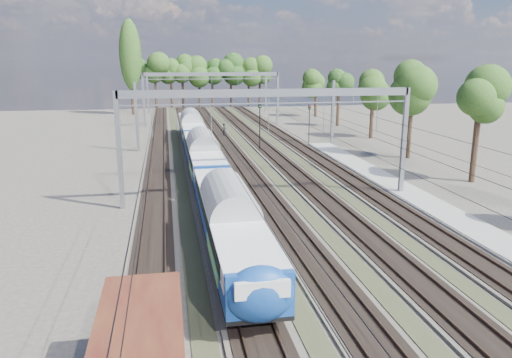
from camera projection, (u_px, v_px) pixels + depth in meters
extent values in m
cube|color=#47423A|center=(158.00, 166.00, 53.36)|extent=(3.00, 130.00, 0.15)
cube|color=black|center=(158.00, 165.00, 53.34)|extent=(2.50, 130.00, 0.06)
cube|color=#473326|center=(151.00, 165.00, 53.19)|extent=(0.08, 130.00, 0.14)
cube|color=#473326|center=(165.00, 164.00, 53.44)|extent=(0.08, 130.00, 0.14)
cube|color=#47423A|center=(200.00, 165.00, 54.13)|extent=(3.00, 130.00, 0.15)
cube|color=black|center=(200.00, 164.00, 54.11)|extent=(2.50, 130.00, 0.06)
cube|color=#473326|center=(193.00, 163.00, 53.96)|extent=(0.08, 130.00, 0.14)
cube|color=#473326|center=(207.00, 163.00, 54.21)|extent=(0.08, 130.00, 0.14)
cube|color=#47423A|center=(241.00, 163.00, 54.91)|extent=(3.00, 130.00, 0.15)
cube|color=black|center=(241.00, 162.00, 54.89)|extent=(2.50, 130.00, 0.06)
cube|color=#473326|center=(234.00, 162.00, 54.74)|extent=(0.08, 130.00, 0.14)
cube|color=#473326|center=(247.00, 161.00, 54.99)|extent=(0.08, 130.00, 0.14)
cube|color=#47423A|center=(281.00, 162.00, 55.69)|extent=(3.00, 130.00, 0.15)
cube|color=black|center=(281.00, 161.00, 55.66)|extent=(2.50, 130.00, 0.06)
cube|color=#473326|center=(274.00, 160.00, 55.52)|extent=(0.08, 130.00, 0.14)
cube|color=#473326|center=(287.00, 160.00, 55.76)|extent=(0.08, 130.00, 0.14)
cube|color=#47423A|center=(319.00, 160.00, 56.46)|extent=(3.00, 130.00, 0.15)
cube|color=black|center=(319.00, 159.00, 56.44)|extent=(2.50, 130.00, 0.06)
cube|color=#473326|center=(313.00, 159.00, 56.29)|extent=(0.08, 130.00, 0.14)
cube|color=#473326|center=(326.00, 158.00, 56.54)|extent=(0.08, 130.00, 0.14)
cube|color=#353222|center=(179.00, 166.00, 53.76)|extent=(1.10, 130.00, 0.05)
cube|color=#353222|center=(221.00, 164.00, 54.53)|extent=(1.10, 130.00, 0.05)
cube|color=#353222|center=(261.00, 163.00, 55.31)|extent=(1.10, 130.00, 0.05)
cube|color=#353222|center=(300.00, 161.00, 56.08)|extent=(1.10, 130.00, 0.05)
cube|color=gray|center=(476.00, 231.00, 33.05)|extent=(3.00, 70.00, 0.30)
cube|color=gray|center=(119.00, 151.00, 37.54)|extent=(0.35, 0.35, 9.00)
cube|color=gray|center=(404.00, 142.00, 41.50)|extent=(0.35, 0.35, 9.00)
cube|color=gray|center=(269.00, 93.00, 38.53)|extent=(23.00, 0.35, 0.60)
cube|color=gray|center=(144.00, 100.00, 83.45)|extent=(0.35, 0.35, 9.00)
cube|color=gray|center=(278.00, 98.00, 87.41)|extent=(0.35, 0.35, 9.00)
cube|color=gray|center=(212.00, 74.00, 84.44)|extent=(23.00, 0.35, 0.60)
cube|color=gray|center=(137.00, 117.00, 61.51)|extent=(0.35, 0.35, 8.50)
cube|color=gray|center=(148.00, 93.00, 104.55)|extent=(0.35, 0.35, 8.50)
cube|color=gray|center=(333.00, 113.00, 65.87)|extent=(0.35, 0.35, 8.50)
cube|color=gray|center=(266.00, 92.00, 108.91)|extent=(0.35, 0.35, 8.50)
cylinder|color=black|center=(155.00, 115.00, 52.08)|extent=(0.03, 130.00, 0.03)
cylinder|color=black|center=(155.00, 105.00, 51.82)|extent=(0.03, 130.00, 0.03)
cylinder|color=black|center=(199.00, 115.00, 52.86)|extent=(0.03, 130.00, 0.03)
cylinder|color=black|center=(198.00, 104.00, 52.60)|extent=(0.03, 130.00, 0.03)
cylinder|color=black|center=(241.00, 114.00, 53.63)|extent=(0.03, 130.00, 0.03)
cylinder|color=black|center=(240.00, 103.00, 53.37)|extent=(0.03, 130.00, 0.03)
cylinder|color=black|center=(281.00, 113.00, 54.41)|extent=(0.03, 130.00, 0.03)
cylinder|color=black|center=(281.00, 103.00, 54.15)|extent=(0.03, 130.00, 0.03)
cylinder|color=black|center=(321.00, 112.00, 55.18)|extent=(0.03, 130.00, 0.03)
cylinder|color=black|center=(321.00, 102.00, 54.93)|extent=(0.03, 130.00, 0.03)
cylinder|color=black|center=(136.00, 92.00, 116.29)|extent=(0.56, 0.56, 7.26)
sphere|color=#1D3915|center=(134.00, 67.00, 114.93)|extent=(4.69, 4.69, 4.69)
cylinder|color=black|center=(151.00, 94.00, 115.57)|extent=(0.56, 0.56, 6.41)
sphere|color=#1D3915|center=(150.00, 72.00, 114.37)|extent=(3.90, 3.90, 3.90)
cylinder|color=black|center=(172.00, 93.00, 116.19)|extent=(0.56, 0.56, 7.10)
sphere|color=#1D3915|center=(171.00, 68.00, 114.85)|extent=(4.70, 4.70, 4.70)
cylinder|color=black|center=(188.00, 93.00, 117.09)|extent=(0.56, 0.56, 7.01)
sphere|color=#1D3915|center=(187.00, 68.00, 115.77)|extent=(3.95, 3.95, 3.95)
cylinder|color=black|center=(203.00, 93.00, 118.85)|extent=(0.56, 0.56, 6.72)
sphere|color=#1D3915|center=(202.00, 70.00, 117.59)|extent=(4.49, 4.49, 4.49)
cylinder|color=black|center=(216.00, 92.00, 118.23)|extent=(0.56, 0.56, 7.25)
sphere|color=#1D3915|center=(215.00, 67.00, 116.86)|extent=(4.98, 4.98, 4.98)
cylinder|color=black|center=(231.00, 94.00, 121.25)|extent=(0.56, 0.56, 5.69)
sphere|color=#1D3915|center=(230.00, 75.00, 120.18)|extent=(5.37, 5.37, 5.37)
cylinder|color=black|center=(247.00, 92.00, 119.94)|extent=(0.56, 0.56, 6.90)
sphere|color=#1D3915|center=(247.00, 68.00, 118.64)|extent=(4.08, 4.08, 4.08)
cylinder|color=black|center=(264.00, 92.00, 119.53)|extent=(0.56, 0.56, 7.08)
sphere|color=#1D3915|center=(264.00, 67.00, 118.19)|extent=(5.41, 5.41, 5.41)
cylinder|color=black|center=(479.00, 154.00, 46.27)|extent=(0.56, 0.56, 5.32)
sphere|color=#1D3915|center=(484.00, 108.00, 45.26)|extent=(4.50, 4.50, 4.50)
cylinder|color=black|center=(409.00, 128.00, 60.17)|extent=(0.56, 0.56, 6.17)
sphere|color=#1D3915|center=(412.00, 87.00, 59.00)|extent=(4.00, 4.00, 4.00)
cylinder|color=black|center=(369.00, 116.00, 70.30)|extent=(0.56, 0.56, 6.79)
sphere|color=#1D3915|center=(371.00, 77.00, 69.02)|extent=(4.10, 4.10, 4.10)
cylinder|color=black|center=(336.00, 108.00, 85.97)|extent=(0.56, 0.56, 5.94)
sphere|color=#1D3915|center=(337.00, 80.00, 84.86)|extent=(3.41, 3.41, 3.41)
cylinder|color=black|center=(312.00, 102.00, 98.41)|extent=(0.56, 0.56, 5.91)
sphere|color=#1D3915|center=(313.00, 77.00, 97.30)|extent=(4.39, 4.39, 4.39)
cylinder|color=black|center=(131.00, 75.00, 101.24)|extent=(0.70, 0.70, 16.00)
ellipsoid|color=#1E4517|center=(130.00, 55.00, 100.30)|extent=(4.40, 4.40, 14.08)
cube|color=black|center=(249.00, 297.00, 23.01)|extent=(2.01, 3.01, 0.80)
cube|color=black|center=(217.00, 209.00, 36.45)|extent=(2.01, 3.01, 0.80)
cube|color=navy|center=(229.00, 219.00, 29.38)|extent=(2.81, 20.08, 1.91)
cube|color=silver|center=(229.00, 211.00, 29.26)|extent=(2.89, 19.27, 0.95)
cube|color=black|center=(253.00, 210.00, 29.51)|extent=(0.04, 17.07, 0.70)
cube|color=#D8CF0B|center=(240.00, 256.00, 25.27)|extent=(2.91, 5.62, 0.70)
cylinder|color=#9A9D9F|center=(229.00, 204.00, 29.15)|extent=(2.85, 20.08, 2.85)
cube|color=black|center=(209.00, 187.00, 42.79)|extent=(2.01, 3.01, 0.80)
cube|color=black|center=(198.00, 156.00, 56.23)|extent=(2.01, 3.01, 0.80)
cube|color=navy|center=(203.00, 155.00, 49.16)|extent=(2.81, 20.08, 1.91)
cube|color=silver|center=(203.00, 150.00, 49.04)|extent=(2.89, 19.27, 0.95)
cube|color=black|center=(217.00, 149.00, 49.29)|extent=(0.04, 17.07, 0.70)
cube|color=#D8CF0B|center=(207.00, 169.00, 45.05)|extent=(2.91, 5.62, 0.70)
cylinder|color=#9A9D9F|center=(203.00, 145.00, 48.93)|extent=(2.85, 20.08, 2.85)
cube|color=black|center=(195.00, 146.00, 62.57)|extent=(2.01, 3.01, 0.80)
cube|color=black|center=(189.00, 131.00, 76.01)|extent=(2.01, 3.01, 0.80)
cube|color=navy|center=(192.00, 127.00, 68.93)|extent=(2.81, 20.08, 1.91)
cube|color=silver|center=(191.00, 123.00, 68.81)|extent=(2.89, 19.27, 0.95)
cube|color=black|center=(202.00, 123.00, 69.06)|extent=(0.04, 17.07, 0.70)
cube|color=#D8CF0B|center=(193.00, 135.00, 64.83)|extent=(2.91, 5.62, 0.70)
cylinder|color=#9A9D9F|center=(191.00, 120.00, 68.71)|extent=(2.85, 20.08, 2.85)
ellipsoid|color=navy|center=(260.00, 294.00, 19.96)|extent=(2.85, 1.57, 2.43)
imported|color=black|center=(224.00, 130.00, 73.53)|extent=(0.63, 0.82, 2.01)
cylinder|color=black|center=(260.00, 130.00, 61.88)|extent=(0.15, 0.15, 5.35)
cube|color=black|center=(260.00, 105.00, 61.16)|extent=(0.39, 0.26, 0.75)
sphere|color=red|center=(260.00, 103.00, 60.98)|extent=(0.17, 0.17, 0.17)
sphere|color=#0C9919|center=(260.00, 106.00, 61.06)|extent=(0.17, 0.17, 0.17)
cylinder|color=black|center=(309.00, 126.00, 68.03)|extent=(0.13, 0.13, 4.55)
cube|color=black|center=(310.00, 107.00, 67.42)|extent=(0.37, 0.30, 0.64)
sphere|color=red|center=(310.00, 106.00, 67.26)|extent=(0.15, 0.15, 0.15)
sphere|color=#0C9919|center=(310.00, 108.00, 67.34)|extent=(0.15, 0.15, 0.15)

